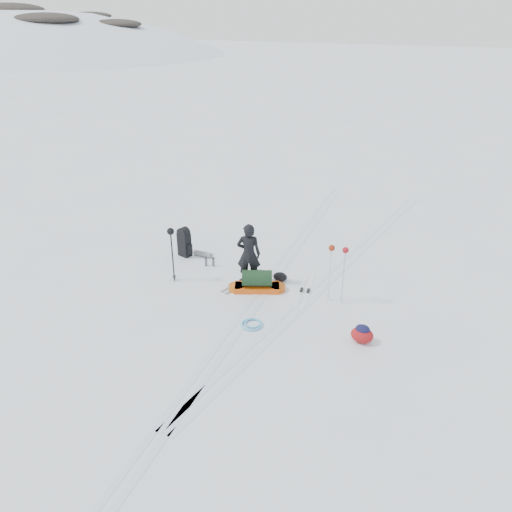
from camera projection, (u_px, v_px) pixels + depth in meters
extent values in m
plane|color=white|center=(260.00, 295.00, 12.66)|extent=(200.00, 200.00, 0.00)
ellipsoid|color=white|center=(58.00, 264.00, 101.49)|extent=(143.00, 121.00, 93.50)
ellipsoid|color=black|center=(8.00, 10.00, 80.87)|extent=(13.00, 10.00, 2.20)
ellipsoid|color=black|center=(45.00, 19.00, 71.24)|extent=(10.40, 8.00, 1.76)
ellipsoid|color=black|center=(90.00, 16.00, 85.20)|extent=(7.80, 6.00, 1.32)
ellipsoid|color=black|center=(116.00, 24.00, 75.82)|extent=(8.32, 6.40, 1.41)
cube|color=silver|center=(256.00, 294.00, 12.70)|extent=(1.40, 17.97, 0.01)
cube|color=silver|center=(265.00, 296.00, 12.61)|extent=(1.40, 17.97, 0.01)
cube|color=silver|center=(332.00, 271.00, 13.80)|extent=(2.09, 13.88, 0.01)
cube|color=silver|center=(340.00, 273.00, 13.71)|extent=(2.09, 13.88, 0.01)
imported|color=black|center=(249.00, 254.00, 12.84)|extent=(0.71, 0.58, 1.69)
cube|color=#E3500D|center=(257.00, 288.00, 12.85)|extent=(1.23, 0.90, 0.14)
cylinder|color=#C44D0B|center=(277.00, 288.00, 12.84)|extent=(0.55, 0.55, 0.14)
cylinder|color=#D0580C|center=(237.00, 287.00, 12.85)|extent=(0.55, 0.55, 0.14)
cylinder|color=black|center=(257.00, 278.00, 12.72)|extent=(0.86, 0.69, 0.42)
cube|color=black|center=(184.00, 245.00, 14.53)|extent=(0.40, 0.33, 0.70)
cylinder|color=black|center=(184.00, 233.00, 14.36)|extent=(0.39, 0.32, 0.34)
cube|color=black|center=(189.00, 249.00, 14.48)|extent=(0.12, 0.20, 0.30)
cylinder|color=slate|center=(203.00, 254.00, 14.60)|extent=(0.55, 0.15, 0.15)
cylinder|color=black|center=(173.00, 256.00, 13.07)|extent=(0.03, 0.03, 1.41)
cylinder|color=black|center=(172.00, 258.00, 12.99)|extent=(0.03, 0.03, 1.41)
torus|color=black|center=(174.00, 276.00, 13.34)|extent=(0.11, 0.11, 0.01)
torus|color=black|center=(174.00, 277.00, 13.25)|extent=(0.11, 0.11, 0.01)
sphere|color=black|center=(170.00, 231.00, 12.70)|extent=(0.19, 0.19, 0.19)
cylinder|color=silver|center=(330.00, 275.00, 12.12)|extent=(0.03, 0.03, 1.42)
cylinder|color=#B2B4B9|center=(343.00, 277.00, 12.01)|extent=(0.03, 0.03, 1.42)
torus|color=silver|center=(328.00, 296.00, 12.39)|extent=(0.12, 0.12, 0.01)
torus|color=#B4B6BC|center=(341.00, 299.00, 12.28)|extent=(0.12, 0.12, 0.01)
sphere|color=maroon|center=(332.00, 248.00, 11.80)|extent=(0.15, 0.15, 0.15)
sphere|color=maroon|center=(346.00, 250.00, 11.69)|extent=(0.15, 0.15, 0.15)
cube|color=gray|center=(247.00, 282.00, 13.23)|extent=(0.50, 1.56, 0.01)
cube|color=#93969B|center=(242.00, 280.00, 13.32)|extent=(0.50, 1.56, 0.01)
cube|color=black|center=(247.00, 281.00, 13.22)|extent=(0.10, 0.17, 0.04)
cube|color=black|center=(242.00, 279.00, 13.31)|extent=(0.10, 0.17, 0.04)
cube|color=silver|center=(301.00, 291.00, 12.83)|extent=(0.38, 1.74, 0.02)
cube|color=silver|center=(308.00, 292.00, 12.79)|extent=(0.38, 1.74, 0.02)
cube|color=black|center=(301.00, 290.00, 12.81)|extent=(0.10, 0.18, 0.05)
cube|color=black|center=(308.00, 291.00, 12.77)|extent=(0.10, 0.18, 0.05)
torus|color=#5AB9DB|center=(252.00, 324.00, 11.43)|extent=(0.60, 0.60, 0.05)
torus|color=#58A5D6|center=(253.00, 323.00, 11.45)|extent=(0.47, 0.47, 0.05)
ellipsoid|color=maroon|center=(362.00, 335.00, 10.80)|extent=(0.52, 0.41, 0.35)
ellipsoid|color=black|center=(363.00, 329.00, 10.73)|extent=(0.34, 0.28, 0.17)
cylinder|color=#505356|center=(206.00, 262.00, 14.04)|extent=(0.09, 0.09, 0.25)
cylinder|color=#4E5055|center=(213.00, 262.00, 14.04)|extent=(0.09, 0.09, 0.23)
cylinder|color=black|center=(206.00, 257.00, 13.98)|extent=(0.08, 0.08, 0.03)
cylinder|color=black|center=(213.00, 258.00, 13.98)|extent=(0.08, 0.08, 0.03)
ellipsoid|color=black|center=(280.00, 277.00, 13.26)|extent=(0.43, 0.35, 0.24)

